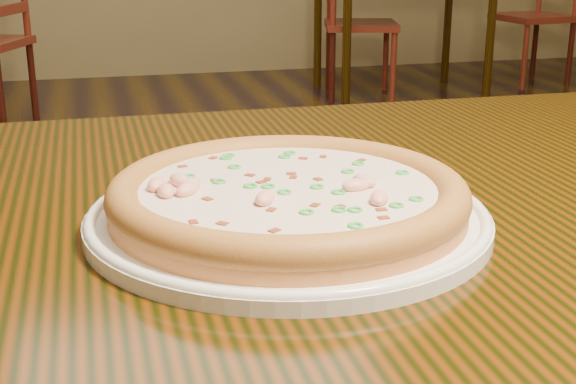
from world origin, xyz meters
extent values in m
cube|color=black|center=(-0.16, -0.54, 0.73)|extent=(1.20, 0.80, 0.04)
cylinder|color=white|center=(-0.28, -0.59, 0.76)|extent=(0.33, 0.33, 0.01)
torus|color=white|center=(-0.28, -0.59, 0.76)|extent=(0.33, 0.33, 0.01)
cylinder|color=#C5873C|center=(-0.28, -0.59, 0.77)|extent=(0.29, 0.29, 0.02)
torus|color=#AC7E3C|center=(-0.28, -0.59, 0.78)|extent=(0.30, 0.30, 0.03)
cylinder|color=silver|center=(-0.28, -0.59, 0.78)|extent=(0.24, 0.24, 0.00)
ellipsoid|color=#F2B29E|center=(-0.23, -0.61, 0.79)|extent=(0.03, 0.02, 0.01)
ellipsoid|color=#F2B29E|center=(-0.37, -0.56, 0.79)|extent=(0.02, 0.03, 0.01)
ellipsoid|color=#F2B29E|center=(-0.39, -0.57, 0.79)|extent=(0.02, 0.03, 0.01)
ellipsoid|color=#F2B29E|center=(-0.38, -0.59, 0.79)|extent=(0.02, 0.02, 0.01)
ellipsoid|color=#F2B29E|center=(-0.31, -0.62, 0.79)|extent=(0.02, 0.03, 0.01)
ellipsoid|color=#F2B29E|center=(-0.22, -0.60, 0.79)|extent=(0.02, 0.03, 0.01)
ellipsoid|color=#F2B29E|center=(-0.23, -0.64, 0.79)|extent=(0.02, 0.03, 0.01)
ellipsoid|color=#F2B29E|center=(-0.36, -0.58, 0.79)|extent=(0.03, 0.03, 0.01)
ellipsoid|color=#F2B29E|center=(-0.37, -0.59, 0.79)|extent=(0.03, 0.03, 0.01)
cube|color=maroon|center=(-0.25, -0.51, 0.78)|extent=(0.01, 0.01, 0.00)
cube|color=maroon|center=(-0.30, -0.57, 0.78)|extent=(0.01, 0.01, 0.00)
cube|color=maroon|center=(-0.37, -0.65, 0.78)|extent=(0.01, 0.01, 0.00)
cube|color=maroon|center=(-0.24, -0.68, 0.78)|extent=(0.01, 0.01, 0.00)
cube|color=maroon|center=(-0.31, -0.55, 0.78)|extent=(0.01, 0.01, 0.00)
cube|color=maroon|center=(-0.20, -0.53, 0.78)|extent=(0.01, 0.01, 0.00)
cube|color=maroon|center=(-0.32, -0.63, 0.78)|extent=(0.01, 0.01, 0.00)
cube|color=maroon|center=(-0.30, -0.57, 0.78)|extent=(0.01, 0.01, 0.00)
cube|color=maroon|center=(-0.26, -0.58, 0.78)|extent=(0.01, 0.01, 0.00)
cube|color=maroon|center=(-0.27, -0.55, 0.78)|extent=(0.01, 0.01, 0.00)
cube|color=maroon|center=(-0.34, -0.56, 0.78)|extent=(0.01, 0.01, 0.00)
cube|color=maroon|center=(-0.31, -0.64, 0.78)|extent=(0.01, 0.01, 0.00)
cube|color=maroon|center=(-0.33, -0.49, 0.78)|extent=(0.01, 0.01, 0.00)
cube|color=maroon|center=(-0.23, -0.51, 0.78)|extent=(0.01, 0.01, 0.00)
cube|color=maroon|center=(-0.35, -0.66, 0.78)|extent=(0.01, 0.01, 0.00)
cube|color=maroon|center=(-0.23, -0.66, 0.78)|extent=(0.01, 0.01, 0.00)
cube|color=maroon|center=(-0.26, -0.65, 0.78)|extent=(0.01, 0.01, 0.00)
cube|color=maroon|center=(-0.36, -0.51, 0.78)|extent=(0.01, 0.01, 0.00)
cube|color=maroon|center=(-0.35, -0.60, 0.78)|extent=(0.01, 0.01, 0.00)
cube|color=maroon|center=(-0.27, -0.57, 0.78)|extent=(0.01, 0.01, 0.00)
cube|color=maroon|center=(-0.28, -0.64, 0.78)|extent=(0.01, 0.01, 0.00)
cube|color=maroon|center=(-0.32, -0.68, 0.78)|extent=(0.01, 0.01, 0.00)
torus|color=green|center=(-0.26, -0.49, 0.79)|extent=(0.01, 0.01, 0.00)
torus|color=green|center=(-0.34, -0.56, 0.79)|extent=(0.02, 0.02, 0.00)
torus|color=green|center=(-0.29, -0.65, 0.79)|extent=(0.02, 0.02, 0.00)
torus|color=green|center=(-0.36, -0.54, 0.79)|extent=(0.01, 0.01, 0.00)
torus|color=green|center=(-0.22, -0.66, 0.79)|extent=(0.01, 0.01, 0.00)
torus|color=green|center=(-0.20, -0.64, 0.79)|extent=(0.01, 0.01, 0.00)
torus|color=green|center=(-0.25, -0.61, 0.79)|extent=(0.02, 0.02, 0.00)
torus|color=green|center=(-0.22, -0.56, 0.79)|extent=(0.01, 0.01, 0.00)
torus|color=green|center=(-0.26, -0.65, 0.79)|extent=(0.01, 0.01, 0.00)
torus|color=green|center=(-0.27, -0.50, 0.79)|extent=(0.01, 0.01, 0.00)
torus|color=green|center=(-0.18, -0.58, 0.79)|extent=(0.02, 0.02, 0.00)
torus|color=green|center=(-0.22, -0.59, 0.79)|extent=(0.02, 0.02, 0.00)
torus|color=green|center=(-0.32, -0.49, 0.79)|extent=(0.01, 0.01, 0.00)
torus|color=green|center=(-0.32, -0.49, 0.79)|extent=(0.01, 0.01, 0.00)
torus|color=green|center=(-0.32, -0.52, 0.79)|extent=(0.01, 0.01, 0.00)
torus|color=green|center=(-0.29, -0.60, 0.79)|extent=(0.01, 0.01, 0.00)
torus|color=green|center=(-0.26, -0.60, 0.79)|extent=(0.02, 0.02, 0.00)
torus|color=green|center=(-0.26, -0.69, 0.79)|extent=(0.01, 0.01, 0.00)
torus|color=green|center=(-0.21, -0.54, 0.79)|extent=(0.01, 0.01, 0.00)
torus|color=green|center=(-0.31, -0.58, 0.79)|extent=(0.01, 0.01, 0.00)
torus|color=green|center=(-0.25, -0.66, 0.79)|extent=(0.01, 0.01, 0.00)
torus|color=green|center=(-0.30, -0.59, 0.79)|extent=(0.01, 0.01, 0.00)
cylinder|color=black|center=(1.01, 3.20, 0.35)|extent=(0.05, 0.05, 0.71)
cylinder|color=black|center=(1.91, 3.20, 0.35)|extent=(0.05, 0.05, 0.71)
cylinder|color=black|center=(1.01, 3.80, 0.35)|extent=(0.05, 0.05, 0.71)
cylinder|color=black|center=(1.91, 3.80, 0.35)|extent=(0.05, 0.05, 0.71)
cylinder|color=#622412|center=(-0.73, 3.26, 0.21)|extent=(0.04, 0.04, 0.41)
cylinder|color=#622412|center=(-0.86, 2.93, 0.21)|extent=(0.04, 0.04, 0.41)
cylinder|color=#622412|center=(-0.73, 3.26, 0.47)|extent=(0.04, 0.04, 0.95)
cube|color=#622412|center=(-0.79, 3.10, 0.60)|extent=(0.16, 0.34, 0.05)
cube|color=#622412|center=(1.18, 3.45, 0.43)|extent=(0.51, 0.51, 0.04)
cylinder|color=#622412|center=(1.31, 3.23, 0.21)|extent=(0.04, 0.04, 0.41)
cylinder|color=#622412|center=(1.40, 3.58, 0.21)|extent=(0.04, 0.04, 0.41)
cylinder|color=#622412|center=(0.96, 3.32, 0.21)|extent=(0.04, 0.04, 0.41)
cylinder|color=#622412|center=(1.05, 3.67, 0.21)|extent=(0.04, 0.04, 0.41)
cylinder|color=#622412|center=(0.96, 3.32, 0.47)|extent=(0.04, 0.04, 0.95)
cylinder|color=#622412|center=(1.05, 3.67, 0.47)|extent=(0.04, 0.04, 0.95)
cube|color=#622412|center=(2.42, 3.59, 0.43)|extent=(0.47, 0.47, 0.04)
cylinder|color=#622412|center=(2.22, 3.75, 0.21)|extent=(0.04, 0.04, 0.41)
cylinder|color=#622412|center=(2.27, 3.39, 0.21)|extent=(0.04, 0.04, 0.41)
cylinder|color=#622412|center=(2.58, 3.80, 0.21)|extent=(0.04, 0.04, 0.41)
cylinder|color=#622412|center=(2.62, 3.44, 0.21)|extent=(0.04, 0.04, 0.41)
cylinder|color=#622412|center=(2.58, 3.80, 0.47)|extent=(0.04, 0.04, 0.95)
cylinder|color=#622412|center=(2.62, 3.44, 0.47)|extent=(0.04, 0.04, 0.95)
camera|label=1|loc=(-0.44, -1.19, 0.99)|focal=50.00mm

